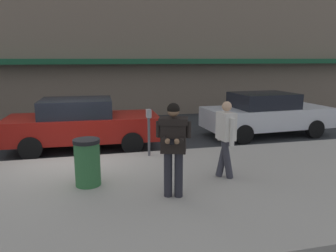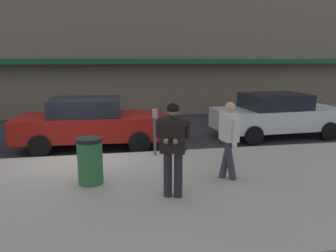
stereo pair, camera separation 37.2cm
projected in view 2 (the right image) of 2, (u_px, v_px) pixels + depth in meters
name	position (u px, v px, depth m)	size (l,w,h in m)	color
ground_plane	(81.00, 158.00, 9.18)	(80.00, 80.00, 0.00)	#2B2D30
sidewalk	(121.00, 193.00, 6.59)	(32.00, 5.30, 0.14)	#A8A399
curb_paint_line	(117.00, 155.00, 9.40)	(28.00, 0.12, 0.01)	silver
storefront_facade	(110.00, 5.00, 16.46)	(28.00, 4.70, 10.74)	#756656
parked_sedan_mid	(91.00, 122.00, 10.12)	(4.56, 2.05, 1.54)	maroon
parked_sedan_far	(277.00, 115.00, 11.48)	(4.60, 2.12, 1.54)	silver
man_texting_on_phone	(173.00, 140.00, 6.02)	(0.62, 0.65, 1.81)	#23232B
pedestrian_in_light_coat	(229.00, 136.00, 7.00)	(0.37, 0.60, 1.70)	#33333D
parking_meter	(155.00, 125.00, 8.75)	(0.12, 0.18, 1.27)	#4C4C51
trash_bin	(90.00, 161.00, 6.83)	(0.55, 0.55, 0.98)	#2D6638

